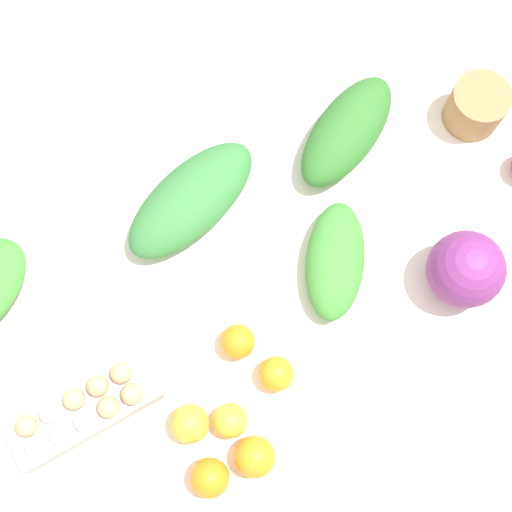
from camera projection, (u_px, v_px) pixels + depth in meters
ground_plane at (256, 323)px, 2.19m from camera, size 8.00×8.00×0.00m
dining_table at (256, 271)px, 1.57m from camera, size 1.38×0.85×0.75m
cabbage_purple at (466, 269)px, 1.39m from camera, size 0.15×0.15×0.15m
egg_carton at (83, 411)px, 1.35m from camera, size 0.30×0.12×0.09m
paper_bag at (477, 107)px, 1.51m from camera, size 0.12×0.12×0.10m
greens_bunch_chard at (335, 261)px, 1.43m from camera, size 0.25×0.26×0.08m
greens_bunch_scallion at (191, 200)px, 1.46m from camera, size 0.35×0.20×0.10m
greens_bunch_dandelion at (347, 131)px, 1.50m from camera, size 0.32×0.22×0.10m
orange_0 at (190, 424)px, 1.35m from camera, size 0.08×0.08×0.08m
orange_1 at (230, 421)px, 1.35m from camera, size 0.07×0.07×0.07m
orange_2 at (255, 457)px, 1.33m from camera, size 0.08×0.08×0.08m
orange_3 at (238, 342)px, 1.39m from camera, size 0.07×0.07×0.07m
orange_4 at (276, 374)px, 1.38m from camera, size 0.07×0.07×0.07m
orange_5 at (210, 478)px, 1.32m from camera, size 0.07×0.07×0.07m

